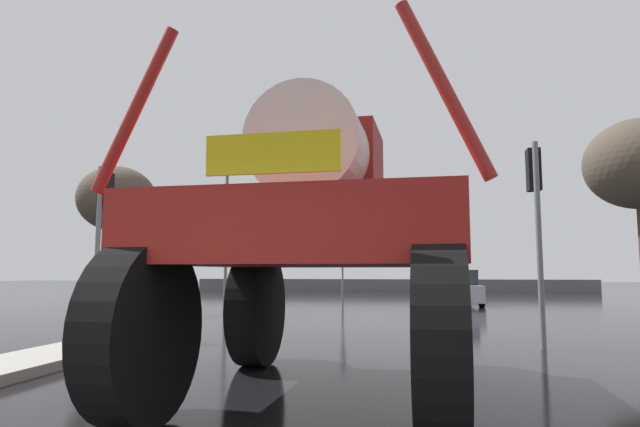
{
  "coord_description": "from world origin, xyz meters",
  "views": [
    {
      "loc": [
        1.97,
        -2.06,
        1.45
      ],
      "look_at": [
        0.43,
        6.72,
        2.4
      ],
      "focal_mm": 30.42,
      "sensor_mm": 36.0,
      "label": 1
    }
  ],
  "objects_px": {
    "sedan_ahead": "(454,289)",
    "bare_tree_left": "(117,200)",
    "traffic_signal_near_left": "(103,213)",
    "traffic_signal_far_left": "(343,247)",
    "oversize_sprayer": "(321,245)",
    "streetlight_far_left": "(229,208)",
    "bare_tree_right": "(640,165)",
    "traffic_signal_near_right": "(535,197)"
  },
  "relations": [
    {
      "from": "sedan_ahead",
      "to": "bare_tree_left",
      "type": "relative_size",
      "value": 0.82
    },
    {
      "from": "bare_tree_left",
      "to": "sedan_ahead",
      "type": "bearing_deg",
      "value": 29.0
    },
    {
      "from": "traffic_signal_near_left",
      "to": "traffic_signal_far_left",
      "type": "distance_m",
      "value": 20.05
    },
    {
      "from": "oversize_sprayer",
      "to": "streetlight_far_left",
      "type": "relative_size",
      "value": 0.59
    },
    {
      "from": "streetlight_far_left",
      "to": "bare_tree_left",
      "type": "relative_size",
      "value": 1.72
    },
    {
      "from": "oversize_sprayer",
      "to": "traffic_signal_near_left",
      "type": "bearing_deg",
      "value": 53.83
    },
    {
      "from": "bare_tree_left",
      "to": "bare_tree_right",
      "type": "height_order",
      "value": "bare_tree_right"
    },
    {
      "from": "sedan_ahead",
      "to": "streetlight_far_left",
      "type": "xyz_separation_m",
      "value": [
        -11.83,
        4.31,
        4.25
      ]
    },
    {
      "from": "sedan_ahead",
      "to": "traffic_signal_near_right",
      "type": "bearing_deg",
      "value": 176.66
    },
    {
      "from": "traffic_signal_far_left",
      "to": "streetlight_far_left",
      "type": "relative_size",
      "value": 0.44
    },
    {
      "from": "oversize_sprayer",
      "to": "traffic_signal_near_left",
      "type": "xyz_separation_m",
      "value": [
        -5.77,
        4.55,
        0.99
      ]
    },
    {
      "from": "oversize_sprayer",
      "to": "traffic_signal_near_left",
      "type": "distance_m",
      "value": 7.41
    },
    {
      "from": "oversize_sprayer",
      "to": "traffic_signal_far_left",
      "type": "bearing_deg",
      "value": 9.02
    },
    {
      "from": "oversize_sprayer",
      "to": "bare_tree_left",
      "type": "xyz_separation_m",
      "value": [
        -9.35,
        11.13,
        2.24
      ]
    },
    {
      "from": "sedan_ahead",
      "to": "traffic_signal_far_left",
      "type": "height_order",
      "value": "traffic_signal_far_left"
    },
    {
      "from": "sedan_ahead",
      "to": "traffic_signal_near_right",
      "type": "xyz_separation_m",
      "value": [
        0.68,
        -13.32,
        2.18
      ]
    },
    {
      "from": "oversize_sprayer",
      "to": "traffic_signal_far_left",
      "type": "xyz_separation_m",
      "value": [
        -2.96,
        24.4,
        1.08
      ]
    },
    {
      "from": "sedan_ahead",
      "to": "bare_tree_left",
      "type": "xyz_separation_m",
      "value": [
        -12.15,
        -6.73,
        3.3
      ]
    },
    {
      "from": "streetlight_far_left",
      "to": "traffic_signal_near_right",
      "type": "bearing_deg",
      "value": -54.64
    },
    {
      "from": "traffic_signal_near_left",
      "to": "sedan_ahead",
      "type": "bearing_deg",
      "value": 57.26
    },
    {
      "from": "traffic_signal_far_left",
      "to": "streetlight_far_left",
      "type": "height_order",
      "value": "streetlight_far_left"
    },
    {
      "from": "traffic_signal_far_left",
      "to": "bare_tree_left",
      "type": "distance_m",
      "value": 14.78
    },
    {
      "from": "oversize_sprayer",
      "to": "traffic_signal_far_left",
      "type": "height_order",
      "value": "traffic_signal_far_left"
    },
    {
      "from": "oversize_sprayer",
      "to": "sedan_ahead",
      "type": "bearing_deg",
      "value": -6.78
    },
    {
      "from": "sedan_ahead",
      "to": "traffic_signal_near_left",
      "type": "xyz_separation_m",
      "value": [
        -8.56,
        -13.31,
        2.05
      ]
    },
    {
      "from": "traffic_signal_near_right",
      "to": "traffic_signal_far_left",
      "type": "distance_m",
      "value": 20.87
    },
    {
      "from": "bare_tree_left",
      "to": "bare_tree_right",
      "type": "xyz_separation_m",
      "value": [
        18.67,
        3.56,
        1.31
      ]
    },
    {
      "from": "traffic_signal_near_left",
      "to": "streetlight_far_left",
      "type": "xyz_separation_m",
      "value": [
        -3.27,
        17.63,
        2.2
      ]
    },
    {
      "from": "bare_tree_left",
      "to": "bare_tree_right",
      "type": "relative_size",
      "value": 0.74
    },
    {
      "from": "traffic_signal_near_left",
      "to": "bare_tree_left",
      "type": "height_order",
      "value": "bare_tree_left"
    },
    {
      "from": "oversize_sprayer",
      "to": "traffic_signal_near_right",
      "type": "relative_size",
      "value": 1.32
    },
    {
      "from": "traffic_signal_near_left",
      "to": "bare_tree_left",
      "type": "distance_m",
      "value": 7.6
    },
    {
      "from": "oversize_sprayer",
      "to": "traffic_signal_near_left",
      "type": "relative_size",
      "value": 1.39
    },
    {
      "from": "streetlight_far_left",
      "to": "bare_tree_left",
      "type": "bearing_deg",
      "value": -91.64
    },
    {
      "from": "sedan_ahead",
      "to": "oversize_sprayer",
      "type": "bearing_deg",
      "value": 164.85
    },
    {
      "from": "traffic_signal_near_left",
      "to": "streetlight_far_left",
      "type": "height_order",
      "value": "streetlight_far_left"
    },
    {
      "from": "streetlight_far_left",
      "to": "bare_tree_right",
      "type": "relative_size",
      "value": 1.27
    },
    {
      "from": "sedan_ahead",
      "to": "traffic_signal_near_right",
      "type": "height_order",
      "value": "traffic_signal_near_right"
    },
    {
      "from": "traffic_signal_far_left",
      "to": "streetlight_far_left",
      "type": "xyz_separation_m",
      "value": [
        -6.08,
        -2.22,
        2.12
      ]
    },
    {
      "from": "oversize_sprayer",
      "to": "sedan_ahead",
      "type": "distance_m",
      "value": 18.11
    },
    {
      "from": "oversize_sprayer",
      "to": "streetlight_far_left",
      "type": "height_order",
      "value": "streetlight_far_left"
    },
    {
      "from": "sedan_ahead",
      "to": "bare_tree_right",
      "type": "xyz_separation_m",
      "value": [
        6.52,
        -3.17,
        4.61
      ]
    }
  ]
}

